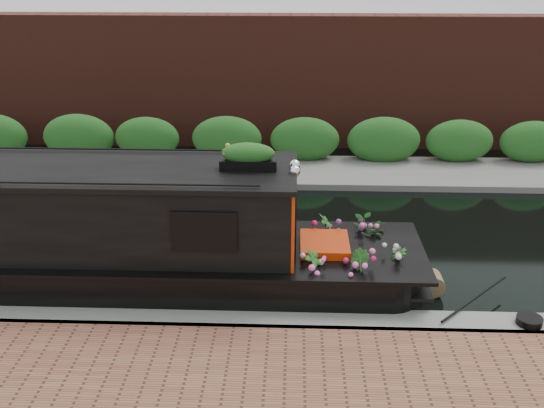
{
  "coord_description": "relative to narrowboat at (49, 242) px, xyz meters",
  "views": [
    {
      "loc": [
        2.02,
        -11.67,
        5.77
      ],
      "look_at": [
        1.61,
        -0.6,
        1.12
      ],
      "focal_mm": 40.0,
      "sensor_mm": 36.0,
      "label": 1
    }
  ],
  "objects": [
    {
      "name": "far_brick_wall",
      "position": [
        2.38,
        9.2,
        -0.9
      ],
      "size": [
        40.0,
        1.0,
        8.0
      ],
      "primitive_type": "cube",
      "color": "#4A2019",
      "rests_on": "ground"
    },
    {
      "name": "ground",
      "position": [
        2.38,
        2.0,
        -0.9
      ],
      "size": [
        80.0,
        80.0,
        0.0
      ],
      "primitive_type": "plane",
      "color": "black",
      "rests_on": "ground"
    },
    {
      "name": "narrowboat",
      "position": [
        0.0,
        0.0,
        0.0
      ],
      "size": [
        12.9,
        2.27,
        3.05
      ],
      "rotation": [
        0.0,
        0.0,
        -0.0
      ],
      "color": "black",
      "rests_on": "ground"
    },
    {
      "name": "far_bank_path",
      "position": [
        2.38,
        6.2,
        -0.9
      ],
      "size": [
        40.0,
        2.4,
        0.34
      ],
      "primitive_type": "cube",
      "color": "slate",
      "rests_on": "ground"
    },
    {
      "name": "near_bank_coping",
      "position": [
        2.38,
        -1.3,
        -0.9
      ],
      "size": [
        40.0,
        0.6,
        0.5
      ],
      "primitive_type": "cube",
      "color": "slate",
      "rests_on": "ground"
    },
    {
      "name": "rope_fender",
      "position": [
        6.96,
        -0.0,
        -0.7
      ],
      "size": [
        0.4,
        0.4,
        0.4
      ],
      "primitive_type": "cylinder",
      "rotation": [
        1.57,
        0.0,
        0.0
      ],
      "color": "brown",
      "rests_on": "ground"
    },
    {
      "name": "coiled_mooring_rope",
      "position": [
        8.21,
        -1.33,
        -0.59
      ],
      "size": [
        0.41,
        0.41,
        0.12
      ],
      "primitive_type": "cylinder",
      "color": "black",
      "rests_on": "near_bank_coping"
    },
    {
      "name": "far_hedge",
      "position": [
        2.38,
        7.1,
        -0.9
      ],
      "size": [
        40.0,
        1.1,
        2.8
      ],
      "primitive_type": "cube",
      "color": "#20561D",
      "rests_on": "ground"
    }
  ]
}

